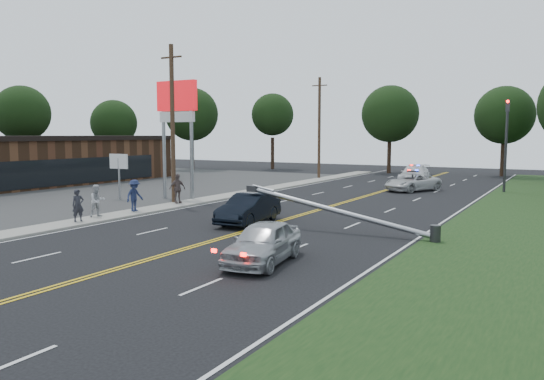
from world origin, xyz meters
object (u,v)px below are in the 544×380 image
Objects in this scene: traffic_signal at (506,137)px; bystander_d at (177,189)px; small_sign at (119,165)px; fallen_streetlight at (347,213)px; bystander_c at (135,195)px; pylon_sign at (177,111)px; emergency_a at (413,182)px; emergency_b at (415,174)px; crashed_sedan at (249,209)px; bystander_b at (97,201)px; utility_pole_mid at (173,124)px; waiting_sedan at (263,242)px; utility_pole_far at (319,128)px; bystander_a at (78,205)px.

traffic_signal is 25.16m from bystander_d.
small_sign is at bearing 109.44° from bystander_d.
fallen_streetlight is 12.62m from bystander_c.
pylon_sign is 2.58× the size of small_sign.
small_sign is 22.19m from emergency_a.
pylon_sign reaches higher than fallen_streetlight.
traffic_signal reaches higher than emergency_b.
crashed_sedan is (9.45, -5.93, -5.26)m from pylon_sign.
emergency_a is 2.87× the size of bystander_b.
utility_pole_mid reaches higher than fallen_streetlight.
bystander_b is at bearing -165.39° from crashed_sedan.
emergency_a is at bearing 85.13° from waiting_sedan.
traffic_signal reaches higher than bystander_c.
utility_pole_mid is (-13.39, 4.00, 4.17)m from fallen_streetlight.
crashed_sedan is 26.03m from emergency_b.
bystander_d is (-12.40, 10.29, 0.32)m from waiting_sedan.
traffic_signal is 22.62m from fallen_streetlight.
utility_pole_far is at bearing 23.04° from bystander_b.
traffic_signal is (18.80, 16.00, -1.79)m from pylon_sign.
bystander_b is at bearing 153.55° from waiting_sedan.
small_sign is 1.69× the size of bystander_d.
fallen_streetlight is at bearing -5.89° from crashed_sedan.
small_sign is at bearing 167.60° from fallen_streetlight.
pylon_sign is 11.65m from bystander_a.
bystander_a is (0.88, -30.26, -4.16)m from utility_pole_far.
utility_pole_mid reaches higher than emergency_a.
emergency_b is (-3.45, 32.70, 0.09)m from waiting_sedan.
utility_pole_far reaches higher than bystander_b.
small_sign is at bearing 54.07° from bystander_c.
pylon_sign is at bearing -139.61° from traffic_signal.
waiting_sedan reaches higher than emergency_a.
waiting_sedan is (4.84, -6.71, -0.02)m from crashed_sedan.
bystander_d is at bearing 149.49° from crashed_sedan.
bystander_d is (0.58, -22.35, -4.05)m from utility_pole_far.
bystander_b is (-12.49, 3.95, 0.24)m from waiting_sedan.
crashed_sedan is 8.38m from bystander_d.
utility_pole_mid is 2.35× the size of waiting_sedan.
crashed_sedan is at bearing -48.16° from bystander_b.
utility_pole_mid is 24.40m from emergency_b.
pylon_sign is at bearing 33.85° from bystander_a.
fallen_streetlight is 5.81× the size of bystander_a.
pylon_sign is 5.80m from bystander_d.
utility_pole_far is 6.21× the size of bystander_a.
small_sign is 5.53m from utility_pole_mid.
crashed_sedan is at bearing 179.27° from fallen_streetlight.
utility_pole_mid is at bearing -134.20° from traffic_signal.
bystander_a is at bearing -177.00° from bystander_c.
traffic_signal is at bearing -19.51° from bystander_d.
small_sign is at bearing 60.41° from bystander_b.
pylon_sign is 8.27m from bystander_c.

